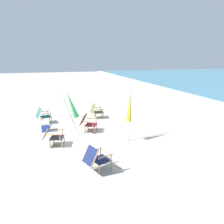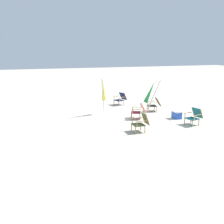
% 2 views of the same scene
% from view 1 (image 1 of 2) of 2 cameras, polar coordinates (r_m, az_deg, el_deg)
% --- Properties ---
extents(ground_plane, '(80.00, 80.00, 0.00)m').
position_cam_1_polar(ground_plane, '(9.41, -7.62, -6.41)').
color(ground_plane, '#B7AF9E').
extents(beach_chair_far_center, '(0.75, 0.89, 0.78)m').
position_cam_1_polar(beach_chair_far_center, '(8.60, -15.33, -5.85)').
color(beach_chair_far_center, '#28282D').
rests_on(beach_chair_far_center, ground).
extents(beach_chair_back_right, '(0.62, 0.72, 0.81)m').
position_cam_1_polar(beach_chair_back_right, '(12.02, -4.20, 0.41)').
color(beach_chair_back_right, '#515B33').
rests_on(beach_chair_back_right, ground).
extents(beach_chair_front_left, '(0.85, 0.93, 0.79)m').
position_cam_1_polar(beach_chair_front_left, '(9.91, -6.45, -2.71)').
color(beach_chair_front_left, maroon).
rests_on(beach_chair_front_left, ground).
extents(beach_chair_mid_center, '(0.79, 0.90, 0.79)m').
position_cam_1_polar(beach_chair_mid_center, '(6.56, -4.16, -11.85)').
color(beach_chair_mid_center, '#19234C').
rests_on(beach_chair_mid_center, ground).
extents(beach_chair_back_left, '(0.71, 0.83, 0.80)m').
position_cam_1_polar(beach_chair_back_left, '(11.62, -17.67, -0.74)').
color(beach_chair_back_left, '#196066').
rests_on(beach_chair_back_left, ground).
extents(umbrella_furled_yellow, '(0.70, 0.46, 2.04)m').
position_cam_1_polar(umbrella_furled_yellow, '(8.72, 4.56, 1.14)').
color(umbrella_furled_yellow, '#B7B2A8').
rests_on(umbrella_furled_yellow, ground).
extents(umbrella_furled_green, '(0.58, 0.79, 1.99)m').
position_cam_1_polar(umbrella_furled_green, '(9.43, -10.49, 1.74)').
color(umbrella_furled_green, '#B7B2A8').
rests_on(umbrella_furled_green, ground).
extents(cooler_box, '(0.49, 0.35, 0.40)m').
position_cam_1_polar(cooler_box, '(10.45, -17.02, -3.65)').
color(cooler_box, blue).
rests_on(cooler_box, ground).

